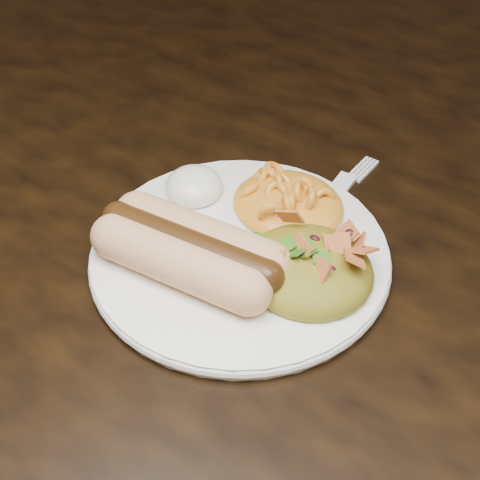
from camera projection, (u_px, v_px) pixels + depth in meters
The scene contains 7 objects.
table at pixel (438, 299), 0.66m from camera, with size 1.60×0.90×0.75m.
plate at pixel (240, 255), 0.56m from camera, with size 0.23×0.23×0.01m, color white.
hotdog at pixel (190, 249), 0.53m from camera, with size 0.13×0.08×0.03m.
mac_and_cheese at pixel (289, 192), 0.58m from camera, with size 0.09×0.08×0.04m, color orange.
sour_cream at pixel (194, 180), 0.60m from camera, with size 0.05×0.05×0.03m, color white.
taco_salad at pixel (309, 261), 0.53m from camera, with size 0.10×0.09×0.04m.
fork at pixel (324, 207), 0.61m from camera, with size 0.02×0.16×0.00m, color white.
Camera 1 is at (0.12, -0.47, 1.15)m, focal length 55.00 mm.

